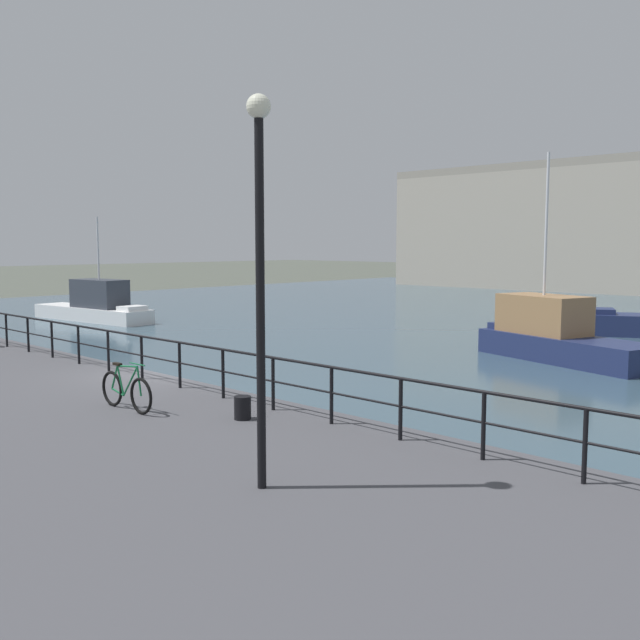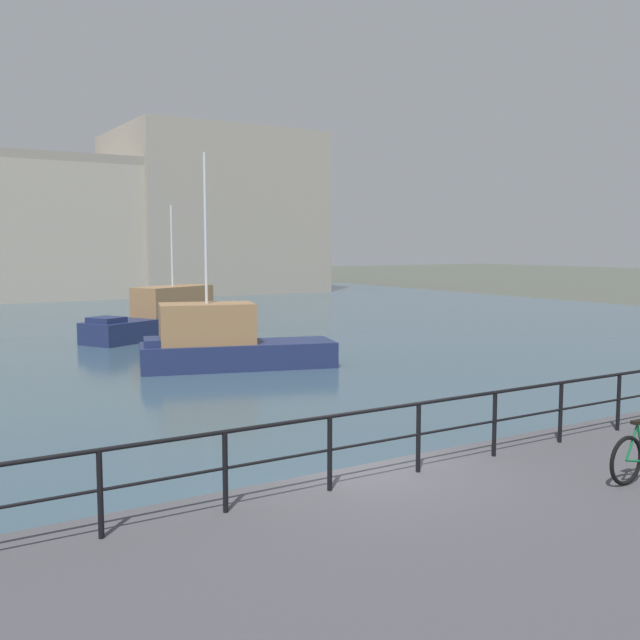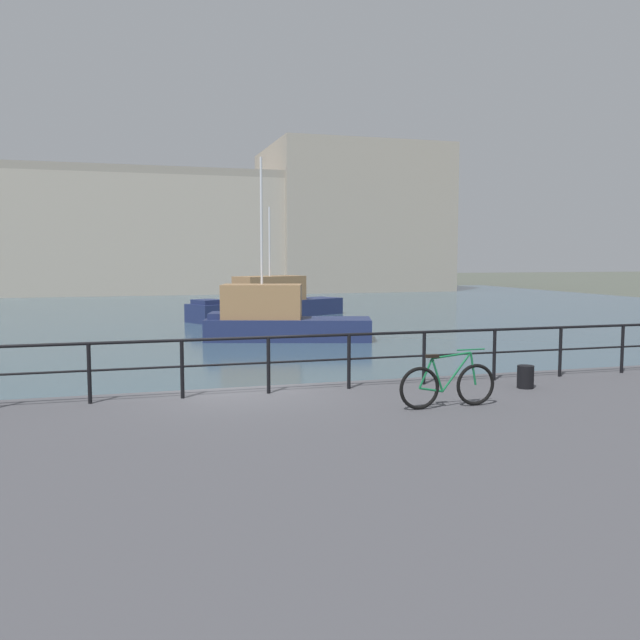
{
  "view_description": "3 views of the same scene",
  "coord_description": "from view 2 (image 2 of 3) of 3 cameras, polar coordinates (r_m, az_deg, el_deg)",
  "views": [
    {
      "loc": [
        15.53,
        -10.12,
        4.16
      ],
      "look_at": [
        0.18,
        5.82,
        1.8
      ],
      "focal_mm": 40.15,
      "sensor_mm": 36.0,
      "label": 1
    },
    {
      "loc": [
        -6.38,
        -9.03,
        4.27
      ],
      "look_at": [
        1.7,
        4.05,
        2.7
      ],
      "focal_mm": 40.71,
      "sensor_mm": 36.0,
      "label": 2
    },
    {
      "loc": [
        -2.1,
        -12.93,
        3.41
      ],
      "look_at": [
        2.84,
        3.9,
        1.77
      ],
      "focal_mm": 37.93,
      "sensor_mm": 36.0,
      "label": 3
    }
  ],
  "objects": [
    {
      "name": "moored_green_narrowboat",
      "position": [
        25.54,
        -7.43,
        -1.79
      ],
      "size": [
        7.04,
        3.93,
        7.42
      ],
      "rotation": [
        0.0,
        0.0,
        2.85
      ],
      "color": "navy",
      "rests_on": "water_basin"
    },
    {
      "name": "water_basin",
      "position": [
        39.97,
        -22.35,
        -0.73
      ],
      "size": [
        80.0,
        60.0,
        0.01
      ],
      "primitive_type": "cube",
      "color": "#385160",
      "rests_on": "ground_plane"
    },
    {
      "name": "ground_plane",
      "position": [
        11.85,
        3.41,
        -15.31
      ],
      "size": [
        240.0,
        240.0,
        0.0
      ],
      "primitive_type": "plane",
      "color": "#4C5147"
    },
    {
      "name": "harbor_building",
      "position": [
        65.57,
        -20.59,
        6.94
      ],
      "size": [
        59.79,
        15.25,
        14.63
      ],
      "color": "#A89E8E",
      "rests_on": "ground_plane"
    },
    {
      "name": "quay_railing",
      "position": [
        12.12,
        13.58,
        -7.01
      ],
      "size": [
        22.19,
        0.07,
        1.08
      ],
      "color": "black",
      "rests_on": "quay_promenade"
    },
    {
      "name": "moored_small_launch",
      "position": [
        35.62,
        -11.56,
        0.27
      ],
      "size": [
        9.7,
        6.28,
        6.2
      ],
      "rotation": [
        0.0,
        0.0,
        3.62
      ],
      "color": "navy",
      "rests_on": "water_basin"
    }
  ]
}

